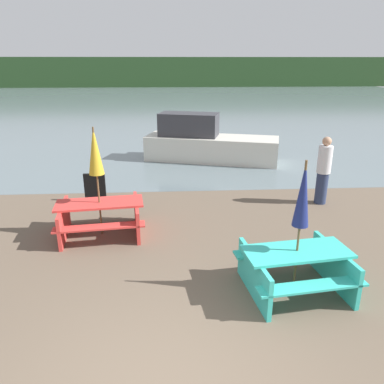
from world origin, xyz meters
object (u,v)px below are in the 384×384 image
Objects in this scene: picnic_table_teal at (295,266)px; picnic_table_red at (101,215)px; person at (323,171)px; umbrella_navy at (303,195)px; boat at (207,143)px; signboard at (95,187)px; umbrella_gold at (95,152)px.

picnic_table_teal is 4.16m from picnic_table_red.
umbrella_navy is at bearing -116.85° from person.
boat is 2.87× the size of person.
picnic_table_red is 1.11× the size of person.
umbrella_navy reaches higher than boat.
picnic_table_red is at bearing -76.46° from signboard.
umbrella_gold is 6.90m from boat.
picnic_table_teal is 0.94× the size of picnic_table_red.
umbrella_navy is (-0.00, 0.00, 1.20)m from picnic_table_teal.
boat is at bearing 50.81° from signboard.
signboard is at bearing 132.21° from picnic_table_teal.
umbrella_gold is (-3.46, 2.31, 1.37)m from picnic_table_teal.
person reaches higher than boat.
umbrella_navy reaches higher than signboard.
signboard is (-5.90, 0.52, -0.50)m from person.
umbrella_gold is at bearing 146.32° from umbrella_navy.
picnic_table_teal is at bearing -116.85° from person.
umbrella_gold is 3.08× the size of signboard.
umbrella_navy reaches higher than person.
boat reaches higher than picnic_table_red.
picnic_table_red is at bearing 146.32° from picnic_table_teal.
boat is (2.86, 6.17, -1.17)m from umbrella_gold.
umbrella_gold is 1.32× the size of person.
boat is (-0.60, 8.48, -1.00)m from umbrella_navy.
picnic_table_teal is 2.44× the size of signboard.
picnic_table_red is 2.11m from signboard.
signboard is at bearing 132.21° from umbrella_navy.
picnic_table_red is 2.60× the size of signboard.
boat is 6.70× the size of signboard.
signboard is (-0.49, 2.05, -1.43)m from umbrella_gold.
person is at bearing 63.15° from picnic_table_teal.
person is 2.33× the size of signboard.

